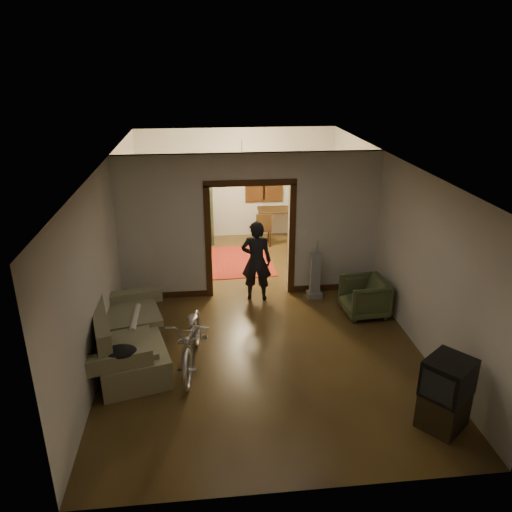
{
  "coord_description": "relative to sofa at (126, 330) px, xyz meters",
  "views": [
    {
      "loc": [
        -0.87,
        -8.28,
        4.41
      ],
      "look_at": [
        0.0,
        -0.3,
        1.2
      ],
      "focal_mm": 35.0,
      "sensor_mm": 36.0,
      "label": 1
    }
  ],
  "objects": [
    {
      "name": "door_casing",
      "position": [
        2.13,
        2.13,
        0.61
      ],
      "size": [
        1.74,
        0.2,
        2.32
      ],
      "primitive_type": "cube",
      "color": "#381E0C",
      "rests_on": "floor"
    },
    {
      "name": "ceiling",
      "position": [
        2.13,
        1.38,
        2.31
      ],
      "size": [
        5.0,
        8.5,
        0.01
      ],
      "primitive_type": "cube",
      "color": "white",
      "rests_on": "floor"
    },
    {
      "name": "floor",
      "position": [
        2.13,
        1.38,
        -0.49
      ],
      "size": [
        5.0,
        8.5,
        0.01
      ],
      "primitive_type": "cube",
      "color": "#382812",
      "rests_on": "ground"
    },
    {
      "name": "wall_left",
      "position": [
        -0.37,
        1.38,
        0.91
      ],
      "size": [
        0.02,
        8.5,
        2.8
      ],
      "primitive_type": "cube",
      "color": "beige",
      "rests_on": "floor"
    },
    {
      "name": "wall_back",
      "position": [
        2.13,
        5.63,
        0.91
      ],
      "size": [
        5.0,
        0.02,
        2.8
      ],
      "primitive_type": "cube",
      "color": "beige",
      "rests_on": "floor"
    },
    {
      "name": "locker",
      "position": [
        0.99,
        5.08,
        0.44
      ],
      "size": [
        1.01,
        0.69,
        1.86
      ],
      "primitive_type": "cube",
      "rotation": [
        0.0,
        0.0,
        0.2
      ],
      "color": "#28331E",
      "rests_on": "floor"
    },
    {
      "name": "crt_tv",
      "position": [
        4.18,
        -2.03,
        0.24
      ],
      "size": [
        0.76,
        0.75,
        0.49
      ],
      "primitive_type": "cube",
      "rotation": [
        0.0,
        0.0,
        0.67
      ],
      "color": "black",
      "rests_on": "tv_stand"
    },
    {
      "name": "desk_chair",
      "position": [
        2.71,
        4.8,
        -0.06
      ],
      "size": [
        0.4,
        0.4,
        0.86
      ],
      "primitive_type": "cube",
      "rotation": [
        0.0,
        0.0,
        -0.05
      ],
      "color": "black",
      "rests_on": "floor"
    },
    {
      "name": "partition_wall",
      "position": [
        2.13,
        2.13,
        0.91
      ],
      "size": [
        5.0,
        0.14,
        2.8
      ],
      "primitive_type": "cube",
      "color": "beige",
      "rests_on": "floor"
    },
    {
      "name": "desk",
      "position": [
        3.18,
        5.23,
        -0.1
      ],
      "size": [
        1.18,
        0.83,
        0.79
      ],
      "primitive_type": "cube",
      "rotation": [
        0.0,
        0.0,
        -0.23
      ],
      "color": "black",
      "rests_on": "floor"
    },
    {
      "name": "far_window",
      "position": [
        2.83,
        5.59,
        1.06
      ],
      "size": [
        0.98,
        0.06,
        1.28
      ],
      "primitive_type": "cube",
      "color": "black",
      "rests_on": "wall_back"
    },
    {
      "name": "rolled_paper",
      "position": [
        0.1,
        0.3,
        0.04
      ],
      "size": [
        0.1,
        0.83,
        0.1
      ],
      "primitive_type": "cylinder",
      "rotation": [
        1.57,
        0.0,
        0.0
      ],
      "color": "beige",
      "rests_on": "sofa"
    },
    {
      "name": "chandelier",
      "position": [
        2.13,
        3.88,
        1.86
      ],
      "size": [
        0.24,
        0.24,
        0.24
      ],
      "primitive_type": "sphere",
      "color": "#FFE0A5",
      "rests_on": "ceiling"
    },
    {
      "name": "jacket",
      "position": [
        0.05,
        -0.91,
        0.19
      ],
      "size": [
        0.45,
        0.34,
        0.13
      ],
      "primitive_type": "ellipsoid",
      "color": "black",
      "rests_on": "sofa"
    },
    {
      "name": "wall_right",
      "position": [
        4.63,
        1.38,
        0.91
      ],
      "size": [
        0.02,
        8.5,
        2.8
      ],
      "primitive_type": "cube",
      "color": "beige",
      "rests_on": "floor"
    },
    {
      "name": "sofa",
      "position": [
        0.0,
        0.0,
        0.0
      ],
      "size": [
        1.48,
        2.32,
        0.99
      ],
      "primitive_type": "cube",
      "rotation": [
        0.0,
        0.0,
        0.26
      ],
      "color": "#616342",
      "rests_on": "floor"
    },
    {
      "name": "person",
      "position": [
        2.22,
        1.84,
        0.3
      ],
      "size": [
        0.65,
        0.49,
        1.59
      ],
      "primitive_type": "imported",
      "rotation": [
        0.0,
        0.0,
        2.93
      ],
      "color": "black",
      "rests_on": "floor"
    },
    {
      "name": "globe",
      "position": [
        0.99,
        5.08,
        1.45
      ],
      "size": [
        0.27,
        0.27,
        0.27
      ],
      "primitive_type": "sphere",
      "color": "#1E5972",
      "rests_on": "locker"
    },
    {
      "name": "oriental_rug",
      "position": [
        2.03,
        3.78,
        -0.49
      ],
      "size": [
        1.56,
        2.01,
        0.01
      ],
      "primitive_type": "cube",
      "rotation": [
        0.0,
        0.0,
        0.04
      ],
      "color": "maroon",
      "rests_on": "floor"
    },
    {
      "name": "armchair",
      "position": [
        4.11,
        0.99,
        -0.14
      ],
      "size": [
        0.82,
        0.8,
        0.7
      ],
      "primitive_type": "imported",
      "rotation": [
        0.0,
        0.0,
        -1.5
      ],
      "color": "#404B2A",
      "rests_on": "floor"
    },
    {
      "name": "vacuum",
      "position": [
        3.36,
        1.77,
        -0.03
      ],
      "size": [
        0.34,
        0.3,
        0.93
      ],
      "primitive_type": "cube",
      "rotation": [
        0.0,
        0.0,
        -0.31
      ],
      "color": "gray",
      "rests_on": "floor"
    },
    {
      "name": "bicycle",
      "position": [
        1.02,
        -0.3,
        -0.03
      ],
      "size": [
        0.8,
        1.83,
        0.93
      ],
      "primitive_type": "imported",
      "rotation": [
        0.0,
        0.0,
        -0.11
      ],
      "color": "silver",
      "rests_on": "floor"
    },
    {
      "name": "tv_stand",
      "position": [
        4.18,
        -2.03,
        -0.25
      ],
      "size": [
        0.73,
        0.72,
        0.49
      ],
      "primitive_type": "cube",
      "rotation": [
        0.0,
        0.0,
        0.67
      ],
      "color": "black",
      "rests_on": "floor"
    },
    {
      "name": "light_switch",
      "position": [
        3.18,
        2.06,
        0.76
      ],
      "size": [
        0.08,
        0.01,
        0.12
      ],
      "primitive_type": "cube",
      "color": "silver",
      "rests_on": "partition_wall"
    }
  ]
}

